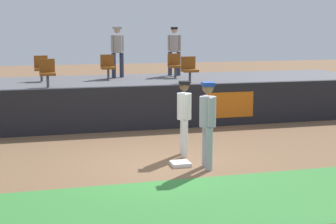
% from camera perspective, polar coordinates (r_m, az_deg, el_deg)
% --- Properties ---
extents(ground_plane, '(60.00, 60.00, 0.00)m').
position_cam_1_polar(ground_plane, '(11.18, -0.24, -5.84)').
color(ground_plane, brown).
extents(grass_foreground_strip, '(18.00, 2.80, 0.01)m').
position_cam_1_polar(grass_foreground_strip, '(8.91, 3.99, -9.88)').
color(grass_foreground_strip, '#388438').
rests_on(grass_foreground_strip, ground_plane).
extents(first_base, '(0.40, 0.40, 0.08)m').
position_cam_1_polar(first_base, '(11.14, 1.36, -5.70)').
color(first_base, white).
rests_on(first_base, ground_plane).
extents(player_fielder_home, '(0.40, 0.52, 1.72)m').
position_cam_1_polar(player_fielder_home, '(11.83, 1.80, -0.08)').
color(player_fielder_home, white).
rests_on(player_fielder_home, ground_plane).
extents(player_runner_visitor, '(0.38, 0.50, 1.81)m').
position_cam_1_polar(player_runner_visitor, '(10.74, 4.37, -0.77)').
color(player_runner_visitor, '#9EA3AD').
rests_on(player_runner_visitor, ground_plane).
extents(field_wall, '(18.00, 0.26, 1.26)m').
position_cam_1_polar(field_wall, '(14.78, -4.11, 0.40)').
color(field_wall, black).
rests_on(field_wall, ground_plane).
extents(bleacher_platform, '(18.00, 4.80, 1.14)m').
position_cam_1_polar(bleacher_platform, '(17.29, -5.82, 1.49)').
color(bleacher_platform, '#59595E').
rests_on(bleacher_platform, ground_plane).
extents(seat_front_left, '(0.46, 0.44, 0.84)m').
position_cam_1_polar(seat_front_left, '(15.83, -13.10, 4.36)').
color(seat_front_left, '#4C4C51').
rests_on(seat_front_left, bleacher_platform).
extents(seat_back_right, '(0.45, 0.44, 0.84)m').
position_cam_1_polar(seat_back_right, '(18.32, 0.76, 5.26)').
color(seat_back_right, '#4C4C51').
rests_on(seat_back_right, bleacher_platform).
extents(seat_back_left, '(0.44, 0.44, 0.84)m').
position_cam_1_polar(seat_back_left, '(17.62, -13.75, 4.82)').
color(seat_back_left, '#4C4C51').
rests_on(seat_back_left, bleacher_platform).
extents(seat_front_right, '(0.47, 0.44, 0.84)m').
position_cam_1_polar(seat_front_right, '(16.59, 2.35, 4.82)').
color(seat_front_right, '#4C4C51').
rests_on(seat_front_right, bleacher_platform).
extents(seat_back_center, '(0.46, 0.44, 0.84)m').
position_cam_1_polar(seat_back_center, '(17.81, -6.62, 5.08)').
color(seat_back_center, '#4C4C51').
rests_on(seat_back_center, bleacher_platform).
extents(spectator_hooded, '(0.46, 0.44, 1.76)m').
position_cam_1_polar(spectator_hooded, '(19.10, 0.70, 7.09)').
color(spectator_hooded, '#33384C').
rests_on(spectator_hooded, bleacher_platform).
extents(spectator_capped, '(0.48, 0.42, 1.77)m').
position_cam_1_polar(spectator_capped, '(18.42, -5.57, 6.97)').
color(spectator_capped, '#33384C').
rests_on(spectator_capped, bleacher_platform).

